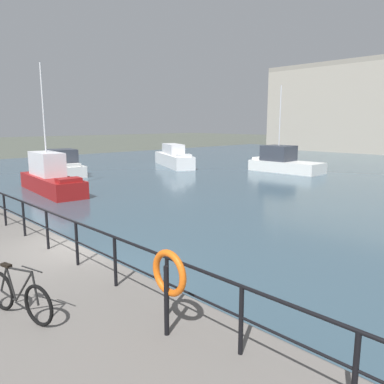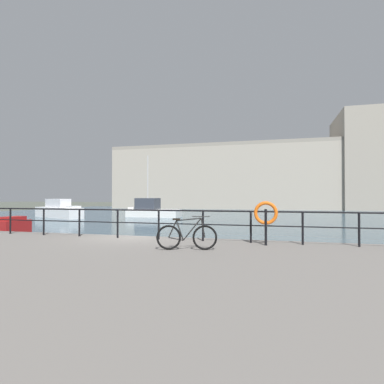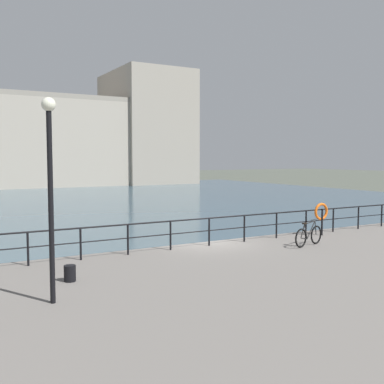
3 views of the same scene
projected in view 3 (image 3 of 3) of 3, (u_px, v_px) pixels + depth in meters
The scene contains 9 objects.
ground_plane at pixel (205, 266), 18.28m from camera, with size 240.00×240.00×0.00m, color #4C5147.
water_basin at pixel (43, 202), 44.43m from camera, with size 80.00×60.00×0.01m, color #385160.
quay_promenade at pixel (328, 297), 12.61m from camera, with size 56.00×13.00×0.98m, color slate.
harbor_building at pixel (42, 139), 70.55m from camera, with size 58.36×16.19×18.69m.
quay_railing at pixel (209, 226), 17.36m from camera, with size 26.38×0.07×1.08m.
parked_bicycle at pixel (309, 236), 17.33m from camera, with size 1.73×0.49×0.98m.
mooring_bollard at pixel (70, 273), 12.36m from camera, with size 0.32×0.32×0.44m, color black.
life_ring_stand at pixel (321, 213), 19.69m from camera, with size 0.75×0.16×1.40m.
quay_lamp_post at pixel (50, 173), 10.32m from camera, with size 0.32×0.32×4.68m.
Camera 3 is at (-9.39, -15.37, 4.32)m, focal length 42.91 mm.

